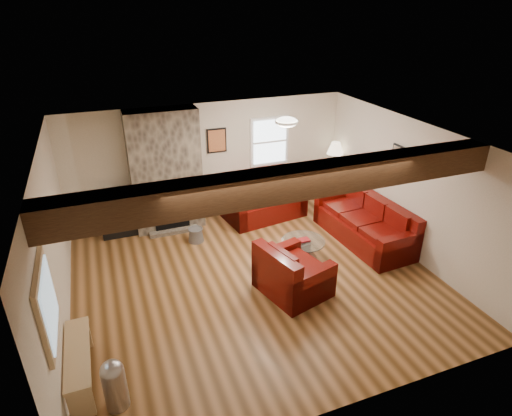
% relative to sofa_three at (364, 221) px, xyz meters
% --- Properties ---
extents(room, '(8.00, 8.00, 8.00)m').
position_rel_sofa_three_xyz_m(room, '(-2.48, -0.53, 0.82)').
color(room, '#553616').
rests_on(room, ground).
extents(floor, '(6.00, 6.00, 0.00)m').
position_rel_sofa_three_xyz_m(floor, '(-2.48, -0.53, -0.43)').
color(floor, '#553616').
rests_on(floor, ground).
extents(oak_beam, '(6.00, 0.36, 0.38)m').
position_rel_sofa_three_xyz_m(oak_beam, '(-2.48, -1.78, 1.88)').
color(oak_beam, black).
rests_on(oak_beam, room).
extents(chimney_breast, '(1.40, 0.67, 2.50)m').
position_rel_sofa_three_xyz_m(chimney_breast, '(-3.48, 1.96, 0.79)').
color(chimney_breast, '#3B352E').
rests_on(chimney_breast, floor).
extents(back_window, '(0.90, 0.08, 1.10)m').
position_rel_sofa_three_xyz_m(back_window, '(-1.13, 2.18, 1.12)').
color(back_window, white).
rests_on(back_window, room).
extents(hatch_window, '(0.08, 1.00, 0.90)m').
position_rel_sofa_three_xyz_m(hatch_window, '(-5.44, -2.03, 1.02)').
color(hatch_window, tan).
rests_on(hatch_window, room).
extents(ceiling_dome, '(0.40, 0.40, 0.18)m').
position_rel_sofa_three_xyz_m(ceiling_dome, '(-1.58, 0.37, 2.01)').
color(ceiling_dome, silver).
rests_on(ceiling_dome, room).
extents(artwork_back, '(0.42, 0.06, 0.52)m').
position_rel_sofa_three_xyz_m(artwork_back, '(-2.33, 2.18, 1.27)').
color(artwork_back, black).
rests_on(artwork_back, room).
extents(artwork_right, '(0.06, 0.55, 0.42)m').
position_rel_sofa_three_xyz_m(artwork_right, '(0.48, -0.23, 1.32)').
color(artwork_right, black).
rests_on(artwork_right, room).
extents(sofa_three, '(1.06, 2.28, 0.86)m').
position_rel_sofa_three_xyz_m(sofa_three, '(0.00, 0.00, 0.00)').
color(sofa_three, '#4D0705').
rests_on(sofa_three, floor).
extents(loveseat, '(1.83, 1.22, 0.90)m').
position_rel_sofa_three_xyz_m(loveseat, '(-1.45, 1.70, 0.02)').
color(loveseat, '#4D0705').
rests_on(loveseat, floor).
extents(armchair_red, '(1.17, 1.26, 0.86)m').
position_rel_sofa_three_xyz_m(armchair_red, '(-2.02, -1.01, -0.00)').
color(armchair_red, '#4D0705').
rests_on(armchair_red, floor).
extents(coffee_table, '(0.80, 0.80, 0.42)m').
position_rel_sofa_three_xyz_m(coffee_table, '(-1.43, -0.20, -0.23)').
color(coffee_table, '#492817').
rests_on(coffee_table, floor).
extents(tv_cabinet, '(0.97, 0.39, 0.49)m').
position_rel_sofa_three_xyz_m(tv_cabinet, '(-4.38, 2.00, -0.19)').
color(tv_cabinet, black).
rests_on(tv_cabinet, floor).
extents(television, '(0.85, 0.11, 0.49)m').
position_rel_sofa_three_xyz_m(television, '(-4.38, 2.00, 0.30)').
color(television, black).
rests_on(television, tv_cabinet).
extents(floor_lamp, '(0.38, 0.38, 1.49)m').
position_rel_sofa_three_xyz_m(floor_lamp, '(0.32, 1.78, 0.84)').
color(floor_lamp, tan).
rests_on(floor_lamp, floor).
extents(pine_bench, '(0.30, 1.27, 0.48)m').
position_rel_sofa_three_xyz_m(pine_bench, '(-5.31, -1.74, -0.19)').
color(pine_bench, tan).
rests_on(pine_bench, floor).
extents(pedal_bin, '(0.34, 0.34, 0.69)m').
position_rel_sofa_three_xyz_m(pedal_bin, '(-4.93, -2.30, -0.09)').
color(pedal_bin, '#A0A0A5').
rests_on(pedal_bin, floor).
extents(coal_bucket, '(0.31, 0.31, 0.29)m').
position_rel_sofa_three_xyz_m(coal_bucket, '(-3.13, 1.15, -0.28)').
color(coal_bucket, slate).
rests_on(coal_bucket, floor).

